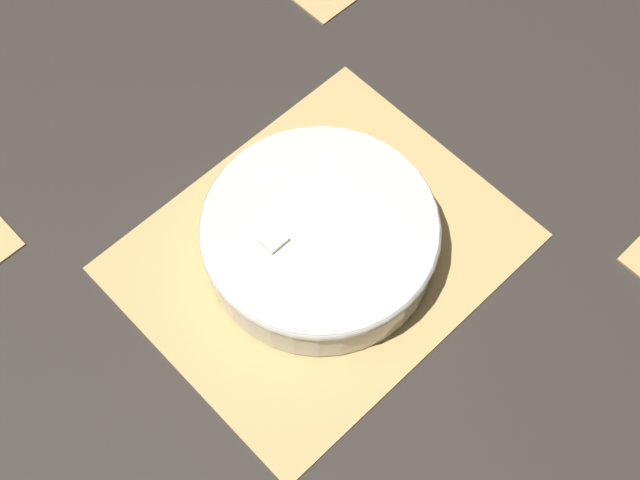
{
  "coord_description": "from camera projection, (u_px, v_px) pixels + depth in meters",
  "views": [
    {
      "loc": [
        -0.32,
        -0.34,
        0.91
      ],
      "look_at": [
        0.0,
        0.0,
        0.03
      ],
      "focal_mm": 50.0,
      "sensor_mm": 36.0,
      "label": 1
    }
  ],
  "objects": [
    {
      "name": "bamboo_mat_center",
      "position": [
        320.0,
        251.0,
        1.02
      ],
      "size": [
        0.42,
        0.34,
        0.01
      ],
      "color": "tan",
      "rests_on": "ground_plane"
    },
    {
      "name": "ground_plane",
      "position": [
        320.0,
        252.0,
        1.02
      ],
      "size": [
        6.0,
        6.0,
        0.0
      ],
      "primitive_type": "plane",
      "color": "#2D2823"
    },
    {
      "name": "fruit_salad_bowl",
      "position": [
        320.0,
        236.0,
        0.98
      ],
      "size": [
        0.26,
        0.26,
        0.07
      ],
      "color": "silver",
      "rests_on": "bamboo_mat_center"
    }
  ]
}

